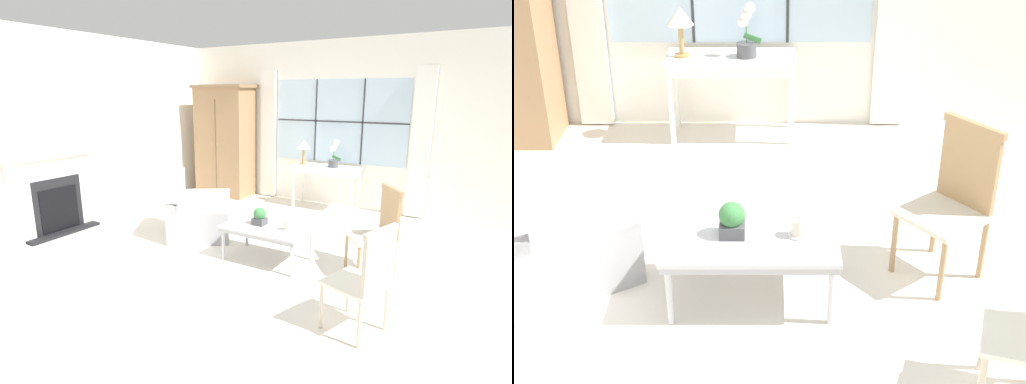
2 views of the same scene
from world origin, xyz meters
TOP-DOWN VIEW (x-y plane):
  - ground_plane at (0.00, 0.00)m, footprint 14.00×14.00m
  - wall_back_windowed at (0.00, 3.02)m, footprint 7.20×0.14m
  - wall_left at (-3.03, 0.60)m, footprint 0.06×7.20m
  - fireplace at (-2.91, -0.40)m, footprint 0.34×1.24m
  - armoire at (-2.13, 2.66)m, footprint 1.12×0.64m
  - console_table at (-0.07, 2.71)m, footprint 1.11×0.47m
  - table_lamp at (-0.49, 2.67)m, footprint 0.23×0.23m
  - potted_orchid at (0.06, 2.67)m, footprint 0.21×0.17m
  - armchair_upholstered at (-1.09, 0.52)m, footprint 1.12×1.13m
  - side_chair_wooden at (1.38, 0.58)m, footprint 0.62×0.62m
  - accent_chair_wooden at (1.57, -0.62)m, footprint 0.55×0.55m
  - coffee_table at (0.15, 0.29)m, footprint 1.00×0.63m
  - potted_plant_small at (0.04, 0.30)m, footprint 0.15×0.15m
  - pillar_candle at (0.42, 0.29)m, footprint 0.12×0.12m

SIDE VIEW (x-z plane):
  - ground_plane at x=0.00m, z-range 0.00..0.00m
  - armchair_upholstered at x=-1.09m, z-range -0.15..0.74m
  - coffee_table at x=0.15m, z-range 0.17..0.59m
  - pillar_candle at x=0.42m, z-range 0.41..0.54m
  - accent_chair_wooden at x=1.57m, z-range 0.05..1.00m
  - potted_plant_small at x=0.04m, z-range 0.42..0.63m
  - side_chair_wooden at x=1.38m, z-range 0.05..1.03m
  - console_table at x=-0.07m, z-range 0.28..1.02m
  - fireplace at x=-2.91m, z-range -0.36..1.73m
  - potted_orchid at x=0.06m, z-range 0.69..1.15m
  - armoire at x=-2.13m, z-range 0.01..2.09m
  - table_lamp at x=-0.49m, z-range 0.85..1.28m
  - wall_back_windowed at x=0.00m, z-range -0.01..2.79m
  - wall_left at x=-3.03m, z-range 0.00..2.80m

